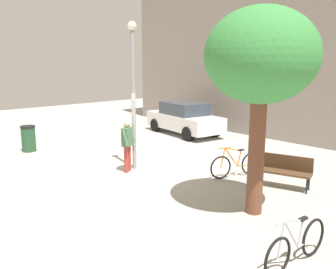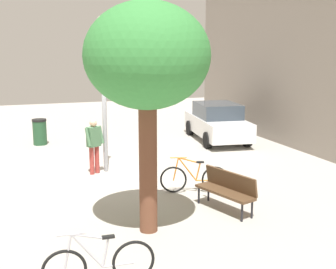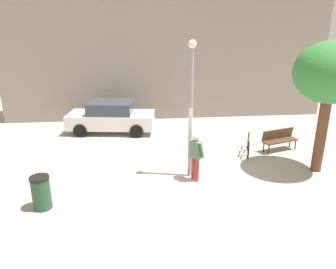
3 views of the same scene
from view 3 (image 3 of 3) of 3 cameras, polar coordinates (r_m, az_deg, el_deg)
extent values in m
plane|color=#A8A399|center=(11.64, 3.98, -7.39)|extent=(36.00, 36.00, 0.00)
cube|color=gray|center=(18.81, -0.28, 17.59)|extent=(17.96, 2.00, 9.40)
cylinder|color=gray|center=(10.92, 4.02, 3.30)|extent=(0.14, 0.14, 4.43)
sphere|color=#F2EACC|center=(10.54, 4.32, 15.62)|extent=(0.28, 0.28, 0.28)
cylinder|color=#9E3833|center=(11.29, 4.50, -5.87)|extent=(0.14, 0.14, 0.85)
cylinder|color=#9E3833|center=(11.16, 5.15, -6.22)|extent=(0.14, 0.14, 0.85)
cube|color=#47704C|center=(10.94, 4.93, -2.60)|extent=(0.39, 0.46, 0.60)
sphere|color=tan|center=(10.79, 4.99, -0.58)|extent=(0.22, 0.22, 0.22)
cylinder|color=#47704C|center=(11.14, 4.31, -2.02)|extent=(0.24, 0.19, 0.55)
cylinder|color=#47704C|center=(10.78, 5.98, -2.80)|extent=(0.24, 0.19, 0.55)
cube|color=#513823|center=(14.51, 19.20, -1.05)|extent=(1.66, 0.90, 0.06)
cube|color=#513823|center=(14.56, 18.81, 0.10)|extent=(1.56, 0.60, 0.44)
cylinder|color=black|center=(14.97, 21.55, -1.71)|extent=(0.05, 0.05, 0.42)
cylinder|color=black|center=(14.02, 17.34, -2.60)|extent=(0.05, 0.05, 0.42)
cylinder|color=black|center=(15.18, 20.71, -1.33)|extent=(0.05, 0.05, 0.42)
cylinder|color=black|center=(14.24, 16.52, -2.17)|extent=(0.05, 0.05, 0.42)
cylinder|color=brown|center=(12.80, 25.38, -0.13)|extent=(0.37, 0.37, 2.75)
ellipsoid|color=#36823B|center=(12.32, 26.85, 9.76)|extent=(2.48, 2.48, 2.10)
torus|color=black|center=(13.35, 14.00, -2.71)|extent=(0.28, 0.69, 0.71)
torus|color=black|center=(14.38, 13.98, -1.12)|extent=(0.28, 0.69, 0.71)
cylinder|color=orange|center=(13.59, 14.08, -1.03)|extent=(0.20, 0.48, 0.64)
cylinder|color=orange|center=(13.56, 14.16, -0.03)|extent=(0.22, 0.56, 0.18)
cylinder|color=orange|center=(13.89, 14.05, -0.93)|extent=(0.08, 0.14, 0.48)
cylinder|color=orange|center=(14.15, 13.97, -1.56)|extent=(0.20, 0.48, 0.04)
cylinder|color=orange|center=(13.31, 14.09, -1.47)|extent=(0.09, 0.17, 0.63)
cube|color=black|center=(13.85, 14.14, 0.17)|extent=(0.14, 0.22, 0.04)
cylinder|color=orange|center=(13.27, 14.20, -0.12)|extent=(0.17, 0.43, 0.03)
cube|color=silver|center=(16.32, -9.97, 2.55)|extent=(4.39, 2.26, 0.70)
cube|color=#333D47|center=(16.15, -10.09, 4.69)|extent=(2.29, 1.83, 0.60)
cylinder|color=black|center=(16.95, -4.90, 2.33)|extent=(0.66, 0.30, 0.64)
cylinder|color=black|center=(15.43, -5.57, 0.62)|extent=(0.66, 0.30, 0.64)
cylinder|color=black|center=(17.46, -13.74, 2.35)|extent=(0.66, 0.30, 0.64)
cylinder|color=black|center=(16.00, -15.20, 0.70)|extent=(0.66, 0.30, 0.64)
cylinder|color=#234C2D|center=(10.25, -21.45, -9.72)|extent=(0.53, 0.53, 0.94)
cylinder|color=black|center=(10.02, -21.80, -7.15)|extent=(0.56, 0.56, 0.08)
camera|label=1|loc=(11.86, 65.68, -0.42)|focal=38.92mm
camera|label=2|loc=(16.78, 56.26, 5.79)|focal=46.47mm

